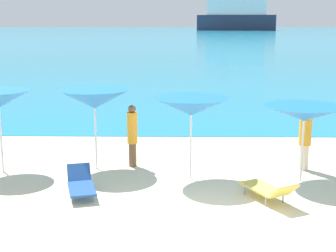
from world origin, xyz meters
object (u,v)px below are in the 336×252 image
object	(u,v)px
umbrella_4	(191,107)
lounge_chair_5	(81,184)
cruise_ship	(236,13)
umbrella_3	(95,99)
umbrella_5	(304,114)
beachgoer_0	(305,135)
beachgoer_3	(132,134)
lounge_chair_1	(268,189)

from	to	relation	value
umbrella_4	lounge_chair_5	world-z (taller)	umbrella_4
cruise_ship	umbrella_3	bearing A→B (deg)	-88.72
umbrella_5	lounge_chair_5	distance (m)	6.03
umbrella_3	umbrella_5	world-z (taller)	umbrella_3
umbrella_3	cruise_ship	distance (m)	262.61
umbrella_4	beachgoer_0	distance (m)	3.56
umbrella_4	beachgoer_3	bearing A→B (deg)	145.17
umbrella_3	lounge_chair_1	size ratio (longest dim) A/B	1.37
umbrella_5	cruise_ship	bearing A→B (deg)	83.63
umbrella_5	beachgoer_3	bearing A→B (deg)	164.68
umbrella_3	umbrella_5	size ratio (longest dim) A/B	1.10
umbrella_4	beachgoer_0	bearing A→B (deg)	15.57
umbrella_5	lounge_chair_1	distance (m)	2.48
beachgoer_0	beachgoer_3	bearing A→B (deg)	-17.09
umbrella_3	beachgoer_3	distance (m)	1.50
beachgoer_0	beachgoer_3	world-z (taller)	beachgoer_0
umbrella_5	beachgoer_0	size ratio (longest dim) A/B	1.11
lounge_chair_5	beachgoer_3	world-z (taller)	beachgoer_3
lounge_chair_1	umbrella_3	bearing A→B (deg)	-56.63
lounge_chair_5	umbrella_5	bearing A→B (deg)	-4.06
umbrella_3	lounge_chair_5	size ratio (longest dim) A/B	1.49
umbrella_3	beachgoer_0	size ratio (longest dim) A/B	1.21
umbrella_3	lounge_chair_1	xyz separation A→B (m)	(4.51, -2.57, -1.75)
lounge_chair_1	beachgoer_0	bearing A→B (deg)	-146.84
umbrella_5	beachgoer_3	xyz separation A→B (m)	(-4.64, 1.27, -0.85)
umbrella_4	cruise_ship	size ratio (longest dim) A/B	0.05
umbrella_5	lounge_chair_5	bearing A→B (deg)	-168.14
beachgoer_0	cruise_ship	world-z (taller)	cruise_ship
umbrella_3	beachgoer_0	bearing A→B (deg)	0.24
umbrella_5	lounge_chair_5	size ratio (longest dim) A/B	1.36
umbrella_3	umbrella_5	bearing A→B (deg)	-9.97
lounge_chair_1	beachgoer_0	distance (m)	3.07
beachgoer_0	beachgoer_3	size ratio (longest dim) A/B	1.04
umbrella_4	umbrella_3	bearing A→B (deg)	161.75
umbrella_3	cruise_ship	bearing A→B (deg)	82.38
lounge_chair_1	cruise_ship	bearing A→B (deg)	-123.57
umbrella_3	cruise_ship	xyz separation A→B (m)	(34.81, 260.19, 7.28)
lounge_chair_1	umbrella_5	bearing A→B (deg)	-153.29
umbrella_3	umbrella_4	size ratio (longest dim) A/B	1.04
lounge_chair_5	cruise_ship	size ratio (longest dim) A/B	0.04
umbrella_5	beachgoer_0	bearing A→B (deg)	71.90
lounge_chair_1	lounge_chair_5	size ratio (longest dim) A/B	1.08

